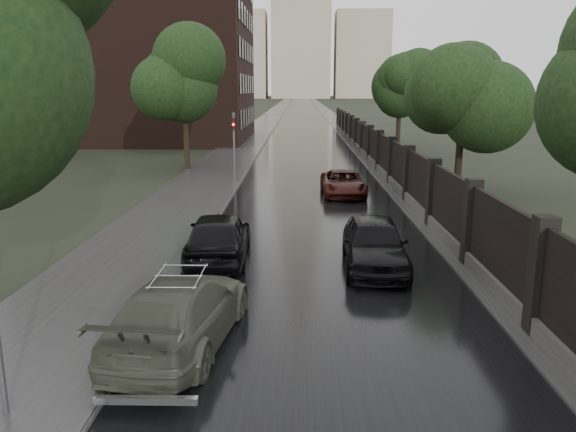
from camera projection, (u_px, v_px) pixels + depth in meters
The scene contains 14 objects.
road at pixel (301, 104), 192.81m from camera, with size 8.00×420.00×0.02m, color black.
sidewalk_left at pixel (284, 104), 192.91m from camera, with size 4.00×420.00×0.16m, color #2D2D2D.
verge_right at pixel (317, 104), 192.70m from camera, with size 3.00×420.00×0.08m, color #2D2D2D.
fence_right at pixel (375, 152), 38.52m from camera, with size 0.45×75.72×2.70m.
tree_left_far at pixel (184, 89), 35.86m from camera, with size 4.25×4.25×7.39m.
tree_right_b at pixel (463, 96), 27.82m from camera, with size 4.08×4.08×7.01m.
tree_right_c at pixel (400, 93), 45.37m from camera, with size 4.08×4.08×7.01m.
traffic_light at pixel (234, 141), 31.54m from camera, with size 0.16×0.32×4.00m.
brick_building at pixel (127, 40), 56.43m from camera, with size 24.00×18.00×20.00m, color black.
stalinist_tower at pixel (301, 23), 291.47m from camera, with size 92.00×30.00×159.00m.
volga_sedan at pixel (180, 312), 11.80m from camera, with size 2.08×5.12×1.49m, color #474A3B.
hatchback_left at pixel (218, 236), 17.60m from camera, with size 1.87×4.65×1.58m, color black.
car_right_near at pixel (374, 243), 16.85m from camera, with size 1.85×4.59×1.56m, color black.
car_right_far at pixel (343, 183), 28.39m from camera, with size 2.09×4.54×1.26m, color black.
Camera 1 is at (-0.63, -6.62, 5.34)m, focal length 35.00 mm.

